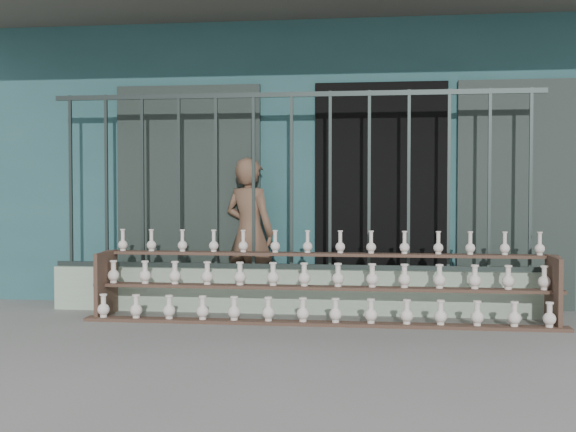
# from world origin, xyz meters

# --- Properties ---
(ground) EXTENTS (60.00, 60.00, 0.00)m
(ground) POSITION_xyz_m (0.00, 0.00, 0.00)
(ground) COLOR slate
(workshop_building) EXTENTS (7.40, 6.60, 3.21)m
(workshop_building) POSITION_xyz_m (0.00, 4.23, 1.62)
(workshop_building) COLOR #295558
(workshop_building) RESTS_ON ground
(parapet_wall) EXTENTS (5.00, 0.20, 0.45)m
(parapet_wall) POSITION_xyz_m (0.00, 1.30, 0.23)
(parapet_wall) COLOR #A5C0A4
(parapet_wall) RESTS_ON ground
(security_fence) EXTENTS (5.00, 0.04, 1.80)m
(security_fence) POSITION_xyz_m (-0.00, 1.30, 1.35)
(security_fence) COLOR #283330
(security_fence) RESTS_ON parapet_wall
(shelf_rack) EXTENTS (4.50, 0.68, 0.85)m
(shelf_rack) POSITION_xyz_m (0.33, 0.88, 0.36)
(shelf_rack) COLOR brown
(shelf_rack) RESTS_ON ground
(elderly_woman) EXTENTS (0.69, 0.59, 1.60)m
(elderly_woman) POSITION_xyz_m (-0.49, 1.59, 0.80)
(elderly_woman) COLOR brown
(elderly_woman) RESTS_ON ground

